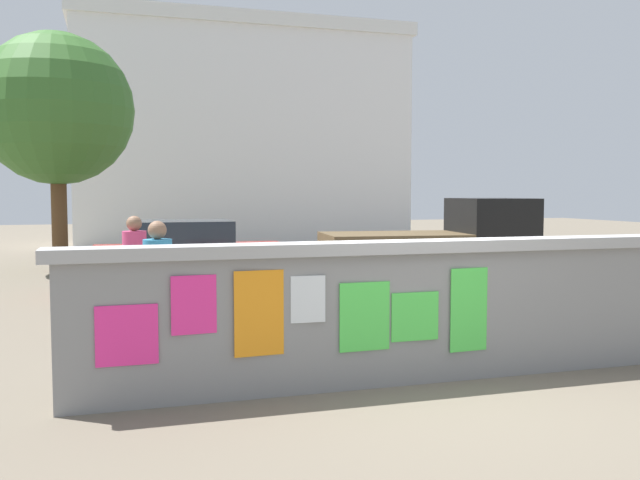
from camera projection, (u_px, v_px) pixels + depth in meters
ground at (261, 283)px, 14.71m from camera, size 60.00×60.00×0.00m
poster_wall at (420, 309)px, 7.02m from camera, size 7.33×0.42×1.46m
auto_rickshaw_truck at (438, 253)px, 11.90m from camera, size 3.74×1.89×1.85m
car_parked at (190, 254)px, 13.48m from camera, size 3.82×1.75×1.40m
motorcycle at (282, 304)px, 9.05m from camera, size 1.88×0.66×0.87m
bicycle_far at (556, 316)px, 8.72m from camera, size 1.71×0.44×0.95m
person_walking at (135, 260)px, 9.76m from camera, size 0.44×0.44×1.62m
person_bystander at (158, 274)px, 8.06m from camera, size 0.37×0.37×1.62m
tree_roadside at (57, 110)px, 16.64m from camera, size 3.72×3.72×5.86m
building_background at (243, 133)px, 27.14m from camera, size 13.11×4.38×8.63m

